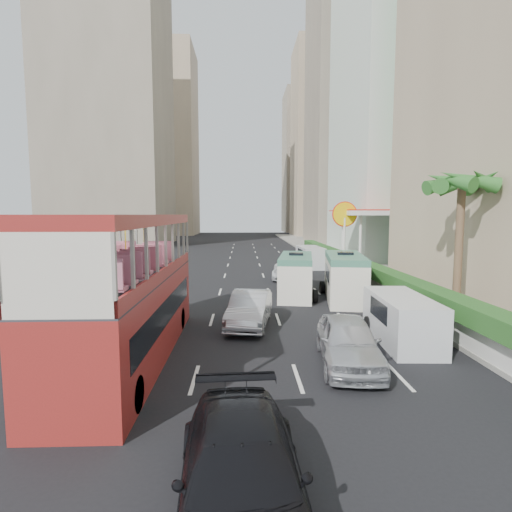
{
  "coord_description": "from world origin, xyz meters",
  "views": [
    {
      "loc": [
        -2.09,
        -13.88,
        5.06
      ],
      "look_at": [
        -1.5,
        4.0,
        3.2
      ],
      "focal_mm": 28.0,
      "sensor_mm": 36.0,
      "label": 1
    }
  ],
  "objects_px": {
    "car_silver_lane_a": "(250,325)",
    "van_asset": "(287,279)",
    "car_silver_lane_b": "(348,365)",
    "shell_station": "(372,239)",
    "double_decker_bus": "(131,287)",
    "minibus_far": "(345,277)",
    "panel_van_near": "(401,319)",
    "panel_van_far": "(310,257)",
    "palm_tree": "(459,251)",
    "minibus_near": "(296,276)"
  },
  "relations": [
    {
      "from": "panel_van_far",
      "to": "palm_tree",
      "type": "bearing_deg",
      "value": -82.92
    },
    {
      "from": "minibus_far",
      "to": "shell_station",
      "type": "distance_m",
      "value": 14.99
    },
    {
      "from": "car_silver_lane_b",
      "to": "shell_station",
      "type": "distance_m",
      "value": 25.56
    },
    {
      "from": "minibus_far",
      "to": "double_decker_bus",
      "type": "bearing_deg",
      "value": -127.85
    },
    {
      "from": "palm_tree",
      "to": "shell_station",
      "type": "distance_m",
      "value": 19.14
    },
    {
      "from": "car_silver_lane_b",
      "to": "minibus_far",
      "type": "distance_m",
      "value": 10.68
    },
    {
      "from": "car_silver_lane_a",
      "to": "panel_van_far",
      "type": "relative_size",
      "value": 0.95
    },
    {
      "from": "car_silver_lane_b",
      "to": "panel_van_far",
      "type": "height_order",
      "value": "panel_van_far"
    },
    {
      "from": "double_decker_bus",
      "to": "car_silver_lane_a",
      "type": "bearing_deg",
      "value": 43.24
    },
    {
      "from": "double_decker_bus",
      "to": "palm_tree",
      "type": "bearing_deg",
      "value": 16.16
    },
    {
      "from": "van_asset",
      "to": "car_silver_lane_b",
      "type": "bearing_deg",
      "value": -82.4
    },
    {
      "from": "minibus_near",
      "to": "double_decker_bus",
      "type": "bearing_deg",
      "value": -115.07
    },
    {
      "from": "van_asset",
      "to": "minibus_far",
      "type": "height_order",
      "value": "minibus_far"
    },
    {
      "from": "minibus_far",
      "to": "panel_van_far",
      "type": "height_order",
      "value": "minibus_far"
    },
    {
      "from": "panel_van_near",
      "to": "shell_station",
      "type": "distance_m",
      "value": 22.45
    },
    {
      "from": "double_decker_bus",
      "to": "minibus_far",
      "type": "distance_m",
      "value": 13.71
    },
    {
      "from": "van_asset",
      "to": "panel_van_far",
      "type": "height_order",
      "value": "panel_van_far"
    },
    {
      "from": "double_decker_bus",
      "to": "van_asset",
      "type": "xyz_separation_m",
      "value": [
        7.38,
        17.13,
        -2.53
      ]
    },
    {
      "from": "car_silver_lane_b",
      "to": "minibus_far",
      "type": "bearing_deg",
      "value": 82.4
    },
    {
      "from": "van_asset",
      "to": "panel_van_far",
      "type": "relative_size",
      "value": 0.96
    },
    {
      "from": "double_decker_bus",
      "to": "panel_van_far",
      "type": "relative_size",
      "value": 2.23
    },
    {
      "from": "van_asset",
      "to": "minibus_near",
      "type": "relative_size",
      "value": 0.82
    },
    {
      "from": "double_decker_bus",
      "to": "panel_van_far",
      "type": "height_order",
      "value": "double_decker_bus"
    },
    {
      "from": "car_silver_lane_a",
      "to": "car_silver_lane_b",
      "type": "xyz_separation_m",
      "value": [
        3.24,
        -4.89,
        0.0
      ]
    },
    {
      "from": "double_decker_bus",
      "to": "minibus_far",
      "type": "bearing_deg",
      "value": 43.22
    },
    {
      "from": "shell_station",
      "to": "minibus_near",
      "type": "bearing_deg",
      "value": -125.36
    },
    {
      "from": "car_silver_lane_a",
      "to": "double_decker_bus",
      "type": "bearing_deg",
      "value": -127.84
    },
    {
      "from": "car_silver_lane_a",
      "to": "minibus_far",
      "type": "relative_size",
      "value": 0.77
    },
    {
      "from": "car_silver_lane_b",
      "to": "panel_van_near",
      "type": "distance_m",
      "value": 3.71
    },
    {
      "from": "van_asset",
      "to": "minibus_far",
      "type": "distance_m",
      "value": 8.3
    },
    {
      "from": "car_silver_lane_a",
      "to": "minibus_far",
      "type": "bearing_deg",
      "value": 52.14
    },
    {
      "from": "car_silver_lane_a",
      "to": "panel_van_near",
      "type": "xyz_separation_m",
      "value": [
        5.98,
        -2.57,
        0.93
      ]
    },
    {
      "from": "panel_van_near",
      "to": "panel_van_far",
      "type": "xyz_separation_m",
      "value": [
        0.21,
        22.77,
        0.06
      ]
    },
    {
      "from": "minibus_far",
      "to": "palm_tree",
      "type": "bearing_deg",
      "value": -45.42
    },
    {
      "from": "double_decker_bus",
      "to": "van_asset",
      "type": "bearing_deg",
      "value": 66.69
    },
    {
      "from": "double_decker_bus",
      "to": "car_silver_lane_b",
      "type": "bearing_deg",
      "value": -7.13
    },
    {
      "from": "minibus_near",
      "to": "panel_van_near",
      "type": "height_order",
      "value": "minibus_near"
    },
    {
      "from": "panel_van_near",
      "to": "panel_van_far",
      "type": "height_order",
      "value": "panel_van_far"
    },
    {
      "from": "car_silver_lane_a",
      "to": "minibus_far",
      "type": "distance_m",
      "value": 8.0
    },
    {
      "from": "van_asset",
      "to": "panel_van_far",
      "type": "distance_m",
      "value": 7.72
    },
    {
      "from": "van_asset",
      "to": "palm_tree",
      "type": "xyz_separation_m",
      "value": [
        6.42,
        -13.13,
        3.38
      ]
    },
    {
      "from": "car_silver_lane_a",
      "to": "van_asset",
      "type": "relative_size",
      "value": 0.99
    },
    {
      "from": "double_decker_bus",
      "to": "panel_van_near",
      "type": "height_order",
      "value": "double_decker_bus"
    },
    {
      "from": "car_silver_lane_a",
      "to": "van_asset",
      "type": "bearing_deg",
      "value": 85.4
    },
    {
      "from": "palm_tree",
      "to": "shell_station",
      "type": "xyz_separation_m",
      "value": [
        2.2,
        19.0,
        -0.63
      ]
    },
    {
      "from": "minibus_far",
      "to": "minibus_near",
      "type": "bearing_deg",
      "value": 164.28
    },
    {
      "from": "car_silver_lane_b",
      "to": "panel_van_far",
      "type": "distance_m",
      "value": 25.29
    },
    {
      "from": "minibus_near",
      "to": "minibus_far",
      "type": "xyz_separation_m",
      "value": [
        2.74,
        -1.26,
        0.08
      ]
    },
    {
      "from": "double_decker_bus",
      "to": "car_silver_lane_b",
      "type": "relative_size",
      "value": 2.31
    },
    {
      "from": "car_silver_lane_b",
      "to": "panel_van_near",
      "type": "height_order",
      "value": "panel_van_near"
    }
  ]
}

